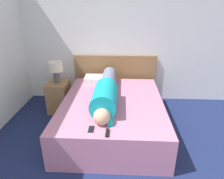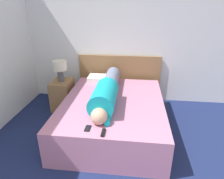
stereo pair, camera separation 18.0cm
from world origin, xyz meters
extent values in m
cube|color=white|center=(0.00, 3.81, 1.30)|extent=(5.17, 0.06, 2.60)
cube|color=#B2708E|center=(-0.12, 2.58, 0.26)|extent=(1.57, 2.00, 0.52)
cube|color=olive|center=(-0.12, 3.74, 0.48)|extent=(1.69, 0.04, 0.96)
cube|color=olive|center=(-1.18, 3.18, 0.29)|extent=(0.36, 0.48, 0.57)
cylinder|color=#4C4C51|center=(-1.18, 3.18, 0.68)|extent=(0.11, 0.11, 0.22)
cylinder|color=beige|center=(-1.18, 3.18, 0.88)|extent=(0.26, 0.26, 0.17)
sphere|color=tan|center=(-0.22, 1.89, 0.63)|extent=(0.22, 0.22, 0.22)
cylinder|color=#149EAD|center=(-0.22, 2.31, 0.69)|extent=(0.35, 0.72, 0.35)
cylinder|color=slate|center=(-0.22, 3.10, 0.65)|extent=(0.26, 0.85, 0.26)
cylinder|color=#149EAD|center=(-0.11, 1.94, 0.55)|extent=(0.07, 0.22, 0.07)
cube|color=white|center=(-0.44, 3.37, 0.58)|extent=(0.50, 0.32, 0.12)
cube|color=black|center=(-0.14, 1.69, 0.53)|extent=(0.04, 0.15, 0.02)
cube|color=black|center=(-0.34, 1.76, 0.52)|extent=(0.06, 0.13, 0.01)
camera|label=1|loc=(0.02, -0.25, 1.92)|focal=32.00mm
camera|label=2|loc=(0.20, -0.24, 1.92)|focal=32.00mm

